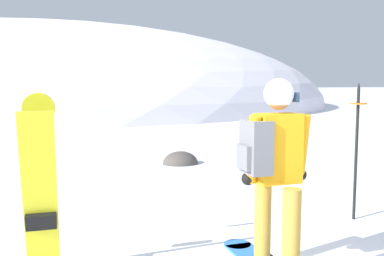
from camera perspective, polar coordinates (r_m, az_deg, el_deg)
name	(u,v)px	position (r m, az deg, el deg)	size (l,w,h in m)	color
ridge_peak_main	(50,105)	(34.82, -18.33, 2.89)	(41.82, 37.64, 11.98)	white
snowboarder_main	(274,174)	(3.68, 10.81, -5.99)	(0.64, 1.84, 1.71)	blue
spare_snowboard	(40,186)	(3.86, -19.53, -7.32)	(0.28, 0.50, 1.60)	yellow
piste_marker_near	(357,141)	(5.59, 21.01, -1.67)	(0.20, 0.20, 1.69)	black
rock_dark	(180,164)	(9.00, -1.55, -4.77)	(0.75, 0.64, 0.52)	#4C4742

